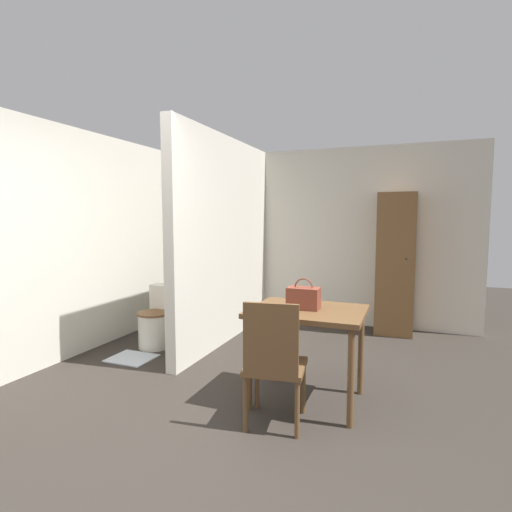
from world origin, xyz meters
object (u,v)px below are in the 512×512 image
(wooden_chair, at_px, (274,360))
(handbag, at_px, (304,298))
(wooden_cabinet, at_px, (396,264))
(dining_table, at_px, (308,321))
(toilet, at_px, (157,321))

(wooden_chair, xyz_separation_m, handbag, (0.09, 0.50, 0.37))
(handbag, distance_m, wooden_cabinet, 2.43)
(dining_table, xyz_separation_m, handbag, (-0.04, -0.00, 0.20))
(toilet, xyz_separation_m, wooden_cabinet, (2.60, 1.58, 0.62))
(handbag, bearing_deg, wooden_cabinet, 75.11)
(dining_table, bearing_deg, wooden_cabinet, 75.89)
(dining_table, xyz_separation_m, wooden_chair, (-0.12, -0.50, -0.17))
(dining_table, height_order, handbag, handbag)
(dining_table, relative_size, wooden_cabinet, 0.50)
(dining_table, distance_m, wooden_cabinet, 2.43)
(toilet, xyz_separation_m, handbag, (1.98, -0.76, 0.57))
(wooden_cabinet, bearing_deg, dining_table, -104.11)
(wooden_cabinet, bearing_deg, handbag, -104.89)
(dining_table, relative_size, handbag, 3.53)
(toilet, bearing_deg, wooden_cabinet, 31.30)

